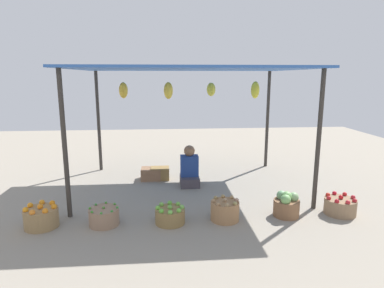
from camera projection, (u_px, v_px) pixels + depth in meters
The scene contains 11 objects.
ground_plane at pixel (189, 186), 6.35m from camera, with size 14.00×14.00×0.00m, color gray.
market_stall_structure at pixel (189, 75), 5.93m from camera, with size 4.09×2.84×2.23m.
vendor_person at pixel (189, 170), 6.33m from camera, with size 0.36×0.44×0.78m.
basket_oranges at pixel (41, 217), 4.59m from camera, with size 0.46×0.46×0.34m.
basket_green_chilies at pixel (104, 216), 4.66m from camera, with size 0.42×0.42×0.27m.
basket_green_apples at pixel (170, 215), 4.71m from camera, with size 0.43×0.43×0.28m.
basket_potatoes at pixel (225, 210), 4.81m from camera, with size 0.42×0.42×0.34m.
basket_cabbages at pixel (286, 205), 4.94m from camera, with size 0.38×0.38×0.38m.
basket_red_apples at pixel (340, 206), 5.02m from camera, with size 0.47×0.47×0.30m.
wooden_crate_near_vendor at pixel (151, 174), 6.72m from camera, with size 0.40×0.35×0.23m, color #906648.
wooden_crate_stacked_rear at pixel (160, 173), 6.72m from camera, with size 0.37×0.29×0.25m, color olive.
Camera 1 is at (-0.46, -6.04, 2.07)m, focal length 30.81 mm.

